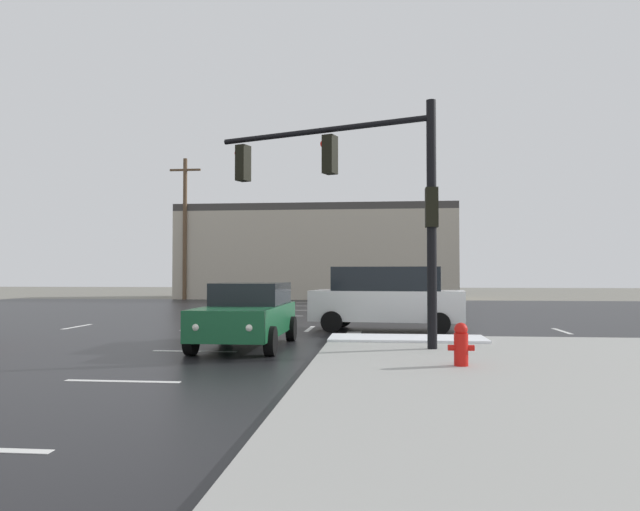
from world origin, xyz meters
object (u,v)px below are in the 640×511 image
at_px(traffic_signal_mast, 365,185).
at_px(fire_hydrant, 461,344).
at_px(sedan_green, 248,313).
at_px(suv_white, 387,297).
at_px(utility_pole_distant, 185,226).

height_order(traffic_signal_mast, fire_hydrant, traffic_signal_mast).
bearing_deg(sedan_green, suv_white, 142.58).
bearing_deg(utility_pole_distant, traffic_signal_mast, -63.69).
xyz_separation_m(suv_white, sedan_green, (-3.52, -4.58, -0.24)).
bearing_deg(suv_white, traffic_signal_mast, 89.24).
relative_size(sedan_green, utility_pole_distant, 0.46).
xyz_separation_m(traffic_signal_mast, utility_pole_distant, (-13.33, 26.96, 1.20)).
height_order(suv_white, sedan_green, suv_white).
height_order(fire_hydrant, sedan_green, sedan_green).
relative_size(fire_hydrant, utility_pole_distant, 0.08).
bearing_deg(suv_white, utility_pole_distant, -51.82).
relative_size(suv_white, sedan_green, 1.10).
relative_size(traffic_signal_mast, fire_hydrant, 7.13).
bearing_deg(traffic_signal_mast, sedan_green, 13.44).
relative_size(traffic_signal_mast, suv_white, 1.14).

